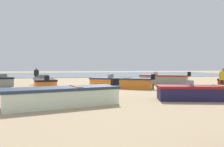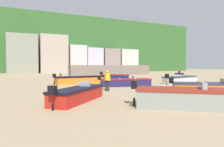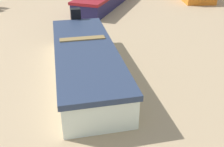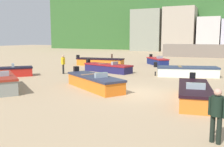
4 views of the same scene
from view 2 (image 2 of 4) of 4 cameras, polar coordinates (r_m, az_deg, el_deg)
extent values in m
cube|color=#315D2A|center=(77.21, -14.12, 7.03)|extent=(90.00, 32.00, 17.10)
cube|color=#74685C|center=(43.54, -0.23, 0.99)|extent=(18.06, 2.40, 2.06)
cube|color=gray|center=(56.53, -23.88, 5.01)|extent=(7.15, 5.82, 9.82)
cube|color=#A69987|center=(57.34, -16.23, 5.19)|extent=(6.99, 6.10, 10.05)
cube|color=beige|center=(58.75, -10.10, 3.97)|extent=(4.67, 6.43, 7.60)
cube|color=#B7B4C7|center=(59.85, -5.47, 3.69)|extent=(4.68, 5.73, 7.05)
cube|color=gray|center=(61.55, -0.74, 3.63)|extent=(4.99, 5.15, 6.99)
cube|color=beige|center=(64.60, 3.87, 3.54)|extent=(5.75, 6.07, 6.94)
cube|color=red|center=(11.21, -9.43, -6.14)|extent=(3.81, 3.95, 0.64)
cube|color=black|center=(11.16, -9.44, -4.20)|extent=(3.93, 4.08, 0.12)
cube|color=black|center=(9.12, -16.39, -4.55)|extent=(0.42, 0.42, 0.40)
cylinder|color=black|center=(9.24, -16.34, -9.01)|extent=(0.14, 0.14, 0.32)
cube|color=#8C9EA8|center=(11.83, -7.72, -2.86)|extent=(0.62, 0.60, 0.28)
cube|color=white|center=(33.80, 18.40, -0.68)|extent=(3.79, 3.91, 0.63)
cube|color=black|center=(33.78, 18.41, -0.04)|extent=(3.91, 4.04, 0.12)
cube|color=black|center=(36.04, 18.40, 0.38)|extent=(0.42, 0.42, 0.40)
cylinder|color=black|center=(36.07, 18.39, -0.75)|extent=(0.14, 0.14, 0.32)
cube|color=orange|center=(22.34, -9.07, -1.93)|extent=(5.29, 2.02, 0.69)
cube|color=black|center=(22.32, -9.08, -0.89)|extent=(5.40, 2.11, 0.12)
cube|color=black|center=(21.43, -15.95, -0.59)|extent=(0.31, 0.35, 0.40)
cylinder|color=black|center=(21.48, -15.93, -2.61)|extent=(0.11, 0.11, 0.35)
cube|color=orange|center=(15.26, 25.93, -4.05)|extent=(4.74, 3.72, 0.68)
cube|color=#2B3046|center=(15.22, 25.96, -2.54)|extent=(4.86, 3.84, 0.12)
cube|color=black|center=(14.62, 16.29, -1.89)|extent=(0.41, 0.42, 0.40)
cylinder|color=black|center=(14.69, 16.26, -4.81)|extent=(0.14, 0.14, 0.34)
cube|color=#8C9EA8|center=(15.48, 28.93, -1.78)|extent=(0.60, 0.77, 0.28)
cube|color=#936B50|center=(15.04, 23.78, -2.37)|extent=(0.81, 1.06, 0.08)
cube|color=gray|center=(9.92, 19.85, -6.89)|extent=(4.28, 3.75, 0.79)
cube|color=maroon|center=(9.86, 19.89, -4.27)|extent=(4.41, 3.88, 0.12)
cube|color=black|center=(9.81, 6.28, -3.12)|extent=(0.42, 0.42, 0.40)
cylinder|color=black|center=(9.93, 6.26, -7.93)|extent=(0.14, 0.14, 0.40)
cube|color=#8C9EA8|center=(9.96, 24.20, -3.11)|extent=(0.68, 0.80, 0.28)
cube|color=white|center=(23.52, 18.58, -1.83)|extent=(4.86, 2.65, 0.68)
cube|color=#2A3753|center=(23.50, 18.59, -0.86)|extent=(4.98, 2.75, 0.12)
cube|color=black|center=(21.37, 15.19, -0.63)|extent=(0.36, 0.38, 0.40)
cylinder|color=black|center=(21.42, 15.17, -2.63)|extent=(0.12, 0.12, 0.34)
cube|color=olive|center=(22.99, 17.85, -0.79)|extent=(0.56, 1.23, 0.08)
cube|color=navy|center=(27.32, 0.67, -1.17)|extent=(3.17, 3.70, 0.68)
cube|color=maroon|center=(27.30, 0.67, -0.32)|extent=(3.29, 3.82, 0.12)
cube|color=black|center=(28.31, -3.04, 0.13)|extent=(0.42, 0.42, 0.40)
cylinder|color=black|center=(28.34, -3.03, -1.39)|extent=(0.14, 0.14, 0.34)
cube|color=#8C9EA8|center=(27.00, 1.92, 0.07)|extent=(0.66, 0.57, 0.28)
cube|color=#1F1D4F|center=(19.24, 3.86, -2.71)|extent=(4.83, 2.46, 0.60)
cube|color=maroon|center=(19.21, 3.86, -1.64)|extent=(4.95, 2.56, 0.12)
cube|color=black|center=(18.78, -3.62, -1.17)|extent=(0.36, 0.38, 0.40)
cylinder|color=black|center=(18.84, -3.62, -3.27)|extent=(0.12, 0.12, 0.30)
cube|color=#8C9EA8|center=(19.40, 6.21, -1.01)|extent=(0.39, 0.78, 0.28)
cube|color=olive|center=(19.08, 2.15, -1.51)|extent=(0.52, 1.09, 0.08)
cylinder|color=#3F2921|center=(27.36, -14.29, -0.93)|extent=(0.22, 0.22, 0.97)
cylinder|color=black|center=(15.65, -1.62, -3.42)|extent=(0.19, 0.19, 0.82)
cylinder|color=black|center=(15.53, -1.03, -3.47)|extent=(0.19, 0.19, 0.82)
cylinder|color=gold|center=(15.54, -1.33, -0.87)|extent=(0.46, 0.46, 0.58)
cylinder|color=gold|center=(15.67, -1.97, -0.99)|extent=(0.12, 0.12, 0.54)
cylinder|color=gold|center=(15.41, -0.68, -1.05)|extent=(0.12, 0.12, 0.54)
sphere|color=tan|center=(15.52, -1.33, 0.60)|extent=(0.30, 0.30, 0.22)
camera|label=1|loc=(30.99, 6.25, 1.58)|focal=35.53mm
camera|label=3|loc=(28.61, 25.86, 4.84)|focal=42.04mm
camera|label=4|loc=(19.34, 75.87, 3.76)|focal=40.28mm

